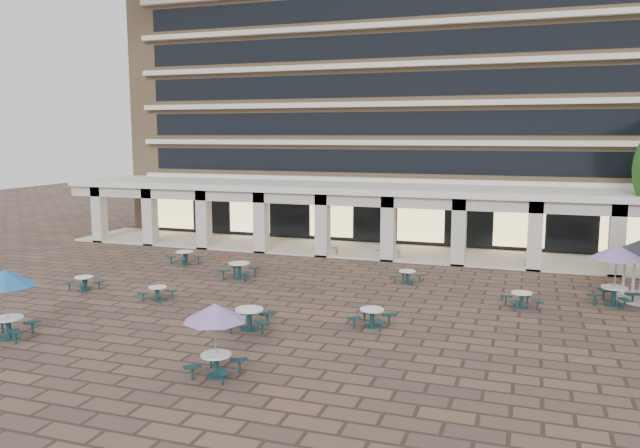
# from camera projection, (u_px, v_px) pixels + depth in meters

# --- Properties ---
(ground) EXTENTS (120.00, 120.00, 0.00)m
(ground) POSITION_uv_depth(u_px,v_px,m) (278.00, 311.00, 27.23)
(ground) COLOR brown
(ground) RESTS_ON ground
(apartment_building) EXTENTS (40.00, 15.50, 25.20)m
(apartment_building) POSITION_uv_depth(u_px,v_px,m) (401.00, 71.00, 49.28)
(apartment_building) COLOR #9D7D59
(apartment_building) RESTS_ON ground
(retail_arcade) EXTENTS (42.00, 6.60, 4.40)m
(retail_arcade) POSITION_uv_depth(u_px,v_px,m) (365.00, 206.00, 40.66)
(retail_arcade) COLOR white
(retail_arcade) RESTS_ON ground
(picnic_table_1) EXTENTS (2.17, 2.17, 0.84)m
(picnic_table_1) POSITION_uv_depth(u_px,v_px,m) (249.00, 317.00, 24.64)
(picnic_table_1) COLOR #123438
(picnic_table_1) RESTS_ON ground
(picnic_table_4) EXTENTS (2.29, 2.29, 2.64)m
(picnic_table_4) POSITION_uv_depth(u_px,v_px,m) (5.00, 281.00, 23.29)
(picnic_table_4) COLOR #123438
(picnic_table_4) RESTS_ON ground
(picnic_table_5) EXTENTS (1.77, 1.77, 0.68)m
(picnic_table_5) POSITION_uv_depth(u_px,v_px,m) (84.00, 282.00, 30.89)
(picnic_table_5) COLOR #123438
(picnic_table_5) RESTS_ON ground
(picnic_table_6) EXTENTS (2.06, 2.06, 2.37)m
(picnic_table_6) POSITION_uv_depth(u_px,v_px,m) (215.00, 315.00, 19.64)
(picnic_table_6) COLOR #123438
(picnic_table_6) RESTS_ON ground
(picnic_table_7) EXTENTS (1.92, 1.92, 0.70)m
(picnic_table_7) POSITION_uv_depth(u_px,v_px,m) (522.00, 298.00, 27.75)
(picnic_table_7) COLOR #123438
(picnic_table_7) RESTS_ON ground
(picnic_table_8) EXTENTS (1.52, 1.52, 0.64)m
(picnic_table_8) POSITION_uv_depth(u_px,v_px,m) (158.00, 292.00, 29.02)
(picnic_table_8) COLOR #123438
(picnic_table_8) RESTS_ON ground
(picnic_table_9) EXTENTS (1.95, 1.95, 0.86)m
(picnic_table_9) POSITION_uv_depth(u_px,v_px,m) (239.00, 269.00, 33.36)
(picnic_table_9) COLOR #123438
(picnic_table_9) RESTS_ON ground
(picnic_table_10) EXTENTS (1.81, 1.81, 0.74)m
(picnic_table_10) POSITION_uv_depth(u_px,v_px,m) (372.00, 316.00, 25.00)
(picnic_table_10) COLOR #123438
(picnic_table_10) RESTS_ON ground
(picnic_table_11) EXTENTS (2.40, 2.40, 2.77)m
(picnic_table_11) POSITION_uv_depth(u_px,v_px,m) (617.00, 254.00, 27.83)
(picnic_table_11) COLOR #123438
(picnic_table_11) RESTS_ON ground
(picnic_table_12) EXTENTS (2.11, 2.11, 0.77)m
(picnic_table_12) POSITION_uv_depth(u_px,v_px,m) (185.00, 256.00, 37.06)
(picnic_table_12) COLOR #123438
(picnic_table_12) RESTS_ON ground
(picnic_table_13) EXTENTS (1.72, 1.72, 0.66)m
(picnic_table_13) POSITION_uv_depth(u_px,v_px,m) (407.00, 276.00, 32.32)
(picnic_table_13) COLOR #123438
(picnic_table_13) RESTS_ON ground
(planter_left) EXTENTS (1.50, 0.81, 1.25)m
(planter_left) POSITION_uv_depth(u_px,v_px,m) (326.00, 247.00, 39.91)
(planter_left) COLOR gray
(planter_left) RESTS_ON ground
(planter_right) EXTENTS (1.50, 0.60, 1.18)m
(planter_right) POSITION_uv_depth(u_px,v_px,m) (387.00, 252.00, 38.62)
(planter_right) COLOR gray
(planter_right) RESTS_ON ground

